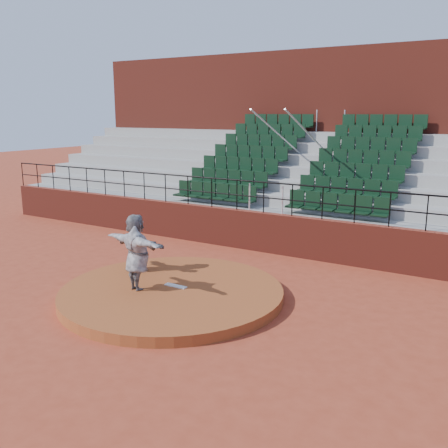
{
  "coord_description": "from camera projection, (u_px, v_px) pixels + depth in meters",
  "views": [
    {
      "loc": [
        7.13,
        -9.35,
        4.51
      ],
      "look_at": [
        0.0,
        2.5,
        1.4
      ],
      "focal_mm": 40.0,
      "sensor_mm": 36.0,
      "label": 1
    }
  ],
  "objects": [
    {
      "name": "ground",
      "position": [
        172.0,
        298.0,
        12.39
      ],
      "size": [
        90.0,
        90.0,
        0.0
      ],
      "primitive_type": "plane",
      "color": "#9D3B23",
      "rests_on": "ground"
    },
    {
      "name": "pitchers_mound",
      "position": [
        172.0,
        293.0,
        12.36
      ],
      "size": [
        5.5,
        5.5,
        0.25
      ],
      "primitive_type": "cylinder",
      "color": "#984922",
      "rests_on": "ground"
    },
    {
      "name": "pitching_rubber",
      "position": [
        176.0,
        286.0,
        12.46
      ],
      "size": [
        0.6,
        0.15,
        0.03
      ],
      "primitive_type": "cube",
      "color": "white",
      "rests_on": "pitchers_mound"
    },
    {
      "name": "boundary_wall",
      "position": [
        263.0,
        232.0,
        16.43
      ],
      "size": [
        24.0,
        0.3,
        1.3
      ],
      "primitive_type": "cube",
      "color": "maroon",
      "rests_on": "ground"
    },
    {
      "name": "wall_railing",
      "position": [
        264.0,
        191.0,
        16.13
      ],
      "size": [
        24.04,
        0.05,
        1.03
      ],
      "color": "black",
      "rests_on": "boundary_wall"
    },
    {
      "name": "seating_deck",
      "position": [
        306.0,
        193.0,
        19.3
      ],
      "size": [
        24.0,
        5.97,
        4.63
      ],
      "color": "gray",
      "rests_on": "ground"
    },
    {
      "name": "press_box_facade",
      "position": [
        341.0,
        134.0,
        22.15
      ],
      "size": [
        24.0,
        3.0,
        7.1
      ],
      "primitive_type": "cube",
      "color": "maroon",
      "rests_on": "ground"
    },
    {
      "name": "pitcher",
      "position": [
        137.0,
        258.0,
        12.09
      ],
      "size": [
        2.04,
        0.89,
        1.61
      ],
      "primitive_type": "imported",
      "rotation": [
        0.0,
        0.0,
        2.96
      ],
      "color": "black",
      "rests_on": "pitchers_mound"
    },
    {
      "name": "fielder",
      "position": [
        136.0,
        247.0,
        13.6
      ],
      "size": [
        1.73,
        0.65,
        1.83
      ],
      "primitive_type": "imported",
      "rotation": [
        0.0,
        0.0,
        3.08
      ],
      "color": "black",
      "rests_on": "ground"
    }
  ]
}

